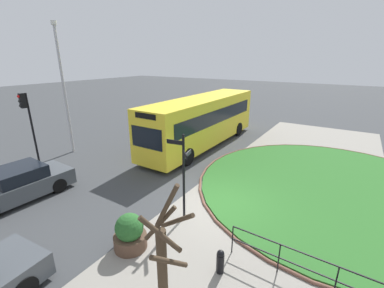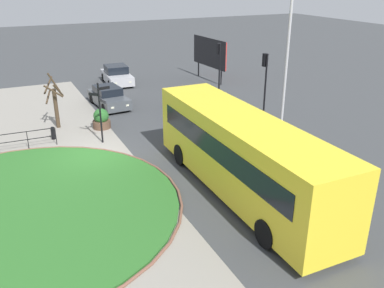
{
  "view_description": "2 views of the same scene",
  "coord_description": "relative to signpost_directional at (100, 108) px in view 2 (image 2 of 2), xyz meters",
  "views": [
    {
      "loc": [
        -8.37,
        -3.94,
        5.71
      ],
      "look_at": [
        3.31,
        3.47,
        1.09
      ],
      "focal_mm": 24.07,
      "sensor_mm": 36.0,
      "label": 1
    },
    {
      "loc": [
        19.06,
        -3.73,
        8.4
      ],
      "look_at": [
        4.0,
        3.45,
        1.5
      ],
      "focal_mm": 38.6,
      "sensor_mm": 36.0,
      "label": 2
    }
  ],
  "objects": [
    {
      "name": "ground",
      "position": [
        1.49,
        -0.78,
        -1.93
      ],
      "size": [
        120.0,
        120.0,
        0.0
      ],
      "primitive_type": "plane",
      "color": "#3D3F42"
    },
    {
      "name": "sidewalk_paving",
      "position": [
        1.49,
        -2.93,
        -1.92
      ],
      "size": [
        32.0,
        7.71,
        0.02
      ],
      "primitive_type": "cube",
      "color": "gray",
      "rests_on": "ground"
    },
    {
      "name": "grass_island",
      "position": [
        5.49,
        -4.58,
        -1.88
      ],
      "size": [
        12.12,
        12.12,
        0.1
      ],
      "primitive_type": "cylinder",
      "color": "#2D6B28",
      "rests_on": "ground"
    },
    {
      "name": "grass_kerb_ring",
      "position": [
        5.49,
        -4.58,
        -1.87
      ],
      "size": [
        12.43,
        12.43,
        0.11
      ],
      "primitive_type": "torus",
      "color": "brown",
      "rests_on": "ground"
    },
    {
      "name": "signpost_directional",
      "position": [
        0.0,
        0.0,
        0.0
      ],
      "size": [
        1.15,
        1.05,
        3.29
      ],
      "color": "black",
      "rests_on": "ground"
    },
    {
      "name": "bollard_foreground",
      "position": [
        -1.64,
        -2.33,
        -1.54
      ],
      "size": [
        0.22,
        0.22,
        0.74
      ],
      "color": "black",
      "rests_on": "ground"
    },
    {
      "name": "railing_grass_edge",
      "position": [
        -0.82,
        -4.38,
        -1.29
      ],
      "size": [
        0.17,
        4.22,
        0.98
      ],
      "rotation": [
        0.0,
        0.0,
        4.68
      ],
      "color": "black",
      "rests_on": "ground"
    },
    {
      "name": "bus_yellow",
      "position": [
        7.8,
        3.75,
        -0.18
      ],
      "size": [
        11.05,
        2.6,
        3.25
      ],
      "rotation": [
        0.0,
        0.0,
        3.13
      ],
      "color": "yellow",
      "rests_on": "ground"
    },
    {
      "name": "car_near_lane",
      "position": [
        -12.3,
        4.3,
        -1.25
      ],
      "size": [
        4.36,
        2.14,
        1.47
      ],
      "rotation": [
        0.0,
        0.0,
        -0.06
      ],
      "color": "#B7B7BC",
      "rests_on": "ground"
    },
    {
      "name": "car_far_lane",
      "position": [
        -6.39,
        2.04,
        -1.3
      ],
      "size": [
        4.34,
        2.04,
        1.33
      ],
      "rotation": [
        0.0,
        0.0,
        0.08
      ],
      "color": "#474C51",
      "rests_on": "ground"
    },
    {
      "name": "car_trailing",
      "position": [
        -2.64,
        6.71,
        -1.28
      ],
      "size": [
        4.34,
        2.05,
        1.39
      ],
      "rotation": [
        0.0,
        0.0,
        3.11
      ],
      "color": "#474C51",
      "rests_on": "ground"
    },
    {
      "name": "traffic_light_near",
      "position": [
        -0.06,
        10.26,
        0.96
      ],
      "size": [
        0.49,
        0.27,
        3.95
      ],
      "rotation": [
        0.0,
        0.0,
        3.11
      ],
      "color": "black",
      "rests_on": "ground"
    },
    {
      "name": "traffic_light_far",
      "position": [
        -5.54,
        10.08,
        0.87
      ],
      "size": [
        0.49,
        0.29,
        3.82
      ],
      "rotation": [
        0.0,
        0.0,
        3.02
      ],
      "color": "black",
      "rests_on": "ground"
    },
    {
      "name": "lamppost_tall",
      "position": [
        2.17,
        10.07,
        2.21
      ],
      "size": [
        0.32,
        0.32,
        7.69
      ],
      "color": "#B7B7BC",
      "rests_on": "ground"
    },
    {
      "name": "billboard_left",
      "position": [
        -10.04,
        11.68,
        0.38
      ],
      "size": [
        5.03,
        0.45,
        3.52
      ],
      "rotation": [
        0.0,
        0.0,
        0.06
      ],
      "color": "black",
      "rests_on": "ground"
    },
    {
      "name": "planter_near_signpost",
      "position": [
        -2.26,
        0.5,
        -1.39
      ],
      "size": [
        1.03,
        1.03,
        1.19
      ],
      "color": "brown",
      "rests_on": "ground"
    },
    {
      "name": "street_tree_bare",
      "position": [
        -3.43,
        -1.81,
        -0.37
      ],
      "size": [
        1.19,
        1.11,
        3.34
      ],
      "color": "#423323",
      "rests_on": "ground"
    }
  ]
}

